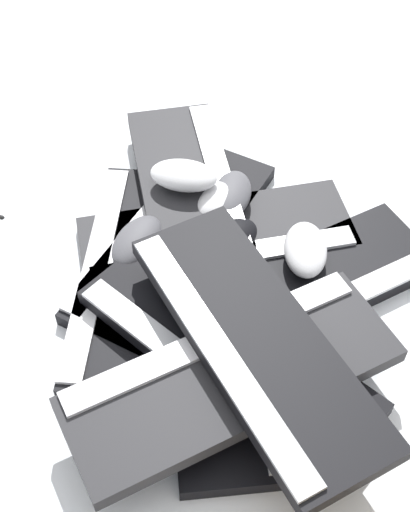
{
  "coord_description": "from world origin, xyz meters",
  "views": [
    {
      "loc": [
        0.69,
        0.01,
        0.88
      ],
      "look_at": [
        0.0,
        0.03,
        0.06
      ],
      "focal_mm": 50.0,
      "sensor_mm": 36.0,
      "label": 1
    }
  ],
  "objects_px": {
    "keyboard_2": "(217,237)",
    "mouse_5": "(184,175)",
    "mouse_1": "(231,195)",
    "keyboard_4": "(131,273)",
    "keyboard_6": "(231,377)",
    "mouse_3": "(228,240)",
    "keyboard_5": "(225,351)",
    "keyboard_1": "(299,290)",
    "keyboard_8": "(254,341)",
    "keyboard_7": "(191,197)",
    "mouse_6": "(224,198)",
    "keyboard_0": "(222,342)",
    "mouse_2": "(305,249)",
    "mouse_4": "(137,241)",
    "keyboard_3": "(173,239)"
  },
  "relations": [
    {
      "from": "keyboard_6",
      "to": "mouse_3",
      "type": "distance_m",
      "value": 0.26
    },
    {
      "from": "keyboard_1",
      "to": "mouse_1",
      "type": "distance_m",
      "value": 0.2
    },
    {
      "from": "keyboard_5",
      "to": "mouse_3",
      "type": "xyz_separation_m",
      "value": [
        -0.2,
        0.01,
        0.01
      ]
    },
    {
      "from": "keyboard_8",
      "to": "mouse_5",
      "type": "distance_m",
      "value": 0.35
    },
    {
      "from": "keyboard_6",
      "to": "keyboard_8",
      "type": "relative_size",
      "value": 1.0
    },
    {
      "from": "keyboard_3",
      "to": "keyboard_6",
      "type": "distance_m",
      "value": 0.31
    },
    {
      "from": "keyboard_2",
      "to": "keyboard_7",
      "type": "xyz_separation_m",
      "value": [
        -0.06,
        -0.04,
        0.03
      ]
    },
    {
      "from": "keyboard_7",
      "to": "keyboard_8",
      "type": "relative_size",
      "value": 1.0
    },
    {
      "from": "mouse_3",
      "to": "mouse_4",
      "type": "relative_size",
      "value": 1.0
    },
    {
      "from": "keyboard_8",
      "to": "mouse_3",
      "type": "height_order",
      "value": "keyboard_8"
    },
    {
      "from": "mouse_5",
      "to": "keyboard_5",
      "type": "bearing_deg",
      "value": -67.51
    },
    {
      "from": "mouse_1",
      "to": "keyboard_4",
      "type": "bearing_deg",
      "value": -35.66
    },
    {
      "from": "keyboard_1",
      "to": "mouse_2",
      "type": "relative_size",
      "value": 4.18
    },
    {
      "from": "keyboard_4",
      "to": "mouse_5",
      "type": "bearing_deg",
      "value": 149.73
    },
    {
      "from": "mouse_6",
      "to": "mouse_2",
      "type": "bearing_deg",
      "value": -89.84
    },
    {
      "from": "keyboard_7",
      "to": "mouse_1",
      "type": "height_order",
      "value": "mouse_1"
    },
    {
      "from": "keyboard_6",
      "to": "keyboard_0",
      "type": "bearing_deg",
      "value": -175.36
    },
    {
      "from": "keyboard_0",
      "to": "mouse_5",
      "type": "xyz_separation_m",
      "value": [
        -0.28,
        -0.05,
        0.07
      ]
    },
    {
      "from": "keyboard_4",
      "to": "mouse_6",
      "type": "height_order",
      "value": "mouse_6"
    },
    {
      "from": "keyboard_2",
      "to": "keyboard_5",
      "type": "relative_size",
      "value": 1.08
    },
    {
      "from": "keyboard_0",
      "to": "mouse_6",
      "type": "bearing_deg",
      "value": 177.16
    },
    {
      "from": "mouse_5",
      "to": "keyboard_4",
      "type": "bearing_deg",
      "value": -107.46
    },
    {
      "from": "keyboard_6",
      "to": "mouse_4",
      "type": "height_order",
      "value": "keyboard_6"
    },
    {
      "from": "keyboard_5",
      "to": "mouse_2",
      "type": "height_order",
      "value": "mouse_2"
    },
    {
      "from": "keyboard_8",
      "to": "mouse_4",
      "type": "height_order",
      "value": "keyboard_8"
    },
    {
      "from": "keyboard_4",
      "to": "keyboard_5",
      "type": "xyz_separation_m",
      "value": [
        0.17,
        0.14,
        0.03
      ]
    },
    {
      "from": "keyboard_0",
      "to": "keyboard_4",
      "type": "bearing_deg",
      "value": -133.85
    },
    {
      "from": "keyboard_1",
      "to": "keyboard_2",
      "type": "xyz_separation_m",
      "value": [
        -0.11,
        -0.12,
        0.0
      ]
    },
    {
      "from": "keyboard_7",
      "to": "mouse_2",
      "type": "bearing_deg",
      "value": 54.53
    },
    {
      "from": "keyboard_2",
      "to": "mouse_5",
      "type": "height_order",
      "value": "mouse_5"
    },
    {
      "from": "keyboard_7",
      "to": "mouse_6",
      "type": "height_order",
      "value": "mouse_6"
    },
    {
      "from": "keyboard_1",
      "to": "keyboard_5",
      "type": "bearing_deg",
      "value": -43.46
    },
    {
      "from": "keyboard_2",
      "to": "mouse_5",
      "type": "xyz_separation_m",
      "value": [
        -0.08,
        -0.05,
        0.07
      ]
    },
    {
      "from": "keyboard_7",
      "to": "mouse_5",
      "type": "height_order",
      "value": "mouse_5"
    },
    {
      "from": "keyboard_4",
      "to": "mouse_3",
      "type": "relative_size",
      "value": 4.12
    },
    {
      "from": "keyboard_8",
      "to": "mouse_6",
      "type": "bearing_deg",
      "value": -175.31
    },
    {
      "from": "mouse_1",
      "to": "mouse_3",
      "type": "distance_m",
      "value": 0.1
    },
    {
      "from": "keyboard_3",
      "to": "keyboard_7",
      "type": "distance_m",
      "value": 0.08
    },
    {
      "from": "keyboard_2",
      "to": "mouse_2",
      "type": "height_order",
      "value": "mouse_2"
    },
    {
      "from": "keyboard_6",
      "to": "keyboard_8",
      "type": "bearing_deg",
      "value": 138.68
    },
    {
      "from": "keyboard_6",
      "to": "mouse_1",
      "type": "distance_m",
      "value": 0.35
    },
    {
      "from": "keyboard_0",
      "to": "keyboard_8",
      "type": "relative_size",
      "value": 0.98
    },
    {
      "from": "keyboard_0",
      "to": "keyboard_2",
      "type": "bearing_deg",
      "value": 179.95
    },
    {
      "from": "keyboard_2",
      "to": "mouse_6",
      "type": "height_order",
      "value": "mouse_6"
    },
    {
      "from": "keyboard_1",
      "to": "mouse_2",
      "type": "distance_m",
      "value": 0.06
    },
    {
      "from": "keyboard_1",
      "to": "keyboard_2",
      "type": "bearing_deg",
      "value": -132.51
    },
    {
      "from": "keyboard_0",
      "to": "keyboard_7",
      "type": "xyz_separation_m",
      "value": [
        -0.26,
        -0.04,
        0.03
      ]
    },
    {
      "from": "keyboard_6",
      "to": "mouse_4",
      "type": "distance_m",
      "value": 0.29
    },
    {
      "from": "keyboard_4",
      "to": "mouse_4",
      "type": "relative_size",
      "value": 4.12
    },
    {
      "from": "keyboard_4",
      "to": "keyboard_5",
      "type": "bearing_deg",
      "value": 39.96
    }
  ]
}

